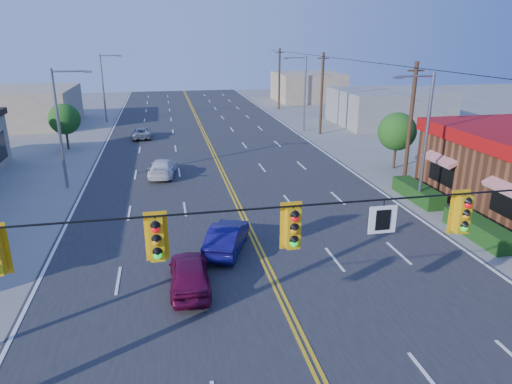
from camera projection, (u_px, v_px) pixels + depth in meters
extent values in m
cube|color=#2D2D30|center=(229.00, 186.00, 31.79)|extent=(20.00, 120.00, 0.06)
cylinder|color=black|center=(340.00, 203.00, 11.32)|extent=(24.00, 0.05, 0.05)
cube|color=white|center=(383.00, 220.00, 11.72)|extent=(0.75, 0.04, 0.75)
cube|color=#D89E0C|center=(157.00, 239.00, 10.65)|extent=(0.55, 0.34, 1.25)
cube|color=#D89E0C|center=(293.00, 228.00, 11.28)|extent=(0.55, 0.34, 1.25)
cube|color=#D89E0C|center=(462.00, 214.00, 12.16)|extent=(0.55, 0.34, 1.25)
cube|color=#194214|center=(445.00, 209.00, 26.41)|extent=(1.20, 9.00, 0.90)
cylinder|color=gray|center=(426.00, 142.00, 27.02)|extent=(0.20, 0.20, 8.00)
cylinder|color=gray|center=(416.00, 76.00, 25.58)|extent=(2.20, 0.12, 0.12)
cube|color=gray|center=(398.00, 77.00, 25.39)|extent=(0.50, 0.25, 0.15)
cylinder|color=gray|center=(305.00, 94.00, 49.27)|extent=(0.20, 0.20, 8.00)
cylinder|color=gray|center=(296.00, 58.00, 47.84)|extent=(2.20, 0.12, 0.12)
cube|color=gray|center=(286.00, 58.00, 47.65)|extent=(0.50, 0.25, 0.15)
cylinder|color=gray|center=(59.00, 130.00, 30.29)|extent=(0.20, 0.20, 8.00)
cylinder|color=gray|center=(69.00, 71.00, 29.27)|extent=(2.20, 0.12, 0.12)
cube|color=gray|center=(87.00, 72.00, 29.49)|extent=(0.50, 0.25, 0.15)
cylinder|color=gray|center=(103.00, 89.00, 54.40)|extent=(0.20, 0.20, 8.00)
cylinder|color=gray|center=(110.00, 55.00, 53.38)|extent=(2.20, 0.12, 0.12)
cube|color=gray|center=(119.00, 56.00, 53.60)|extent=(0.50, 0.25, 0.15)
cylinder|color=#47301E|center=(410.00, 125.00, 30.89)|extent=(0.28, 0.28, 8.40)
cylinder|color=#47301E|center=(322.00, 94.00, 47.58)|extent=(0.28, 0.28, 8.40)
cylinder|color=#47301E|center=(279.00, 79.00, 64.27)|extent=(0.28, 0.28, 8.40)
cylinder|color=#47301E|center=(395.00, 155.00, 35.86)|extent=(0.20, 0.20, 2.10)
sphere|color=#235B19|center=(397.00, 132.00, 35.25)|extent=(2.94, 2.94, 2.94)
cylinder|color=#47301E|center=(67.00, 138.00, 42.01)|extent=(0.20, 0.20, 2.00)
sphere|color=#235B19|center=(65.00, 119.00, 41.43)|extent=(2.80, 2.80, 2.80)
cube|color=gray|center=(388.00, 107.00, 53.85)|extent=(12.00, 10.00, 4.00)
cube|color=tan|center=(25.00, 107.00, 53.32)|extent=(11.00, 12.00, 4.20)
cube|color=tan|center=(308.00, 87.00, 73.62)|extent=(10.00, 10.00, 4.40)
imported|color=maroon|center=(190.00, 274.00, 18.65)|extent=(1.73, 4.08, 1.38)
imported|color=#120E53|center=(227.00, 238.00, 22.00)|extent=(2.85, 4.42, 1.38)
imported|color=white|center=(163.00, 168.00, 33.85)|extent=(2.36, 4.55, 1.26)
imported|color=#B4B3B9|center=(141.00, 133.00, 46.52)|extent=(2.05, 4.08, 1.11)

